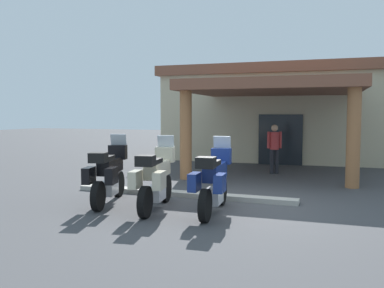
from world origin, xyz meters
name	(u,v)px	position (x,y,z in m)	size (l,w,h in m)	color
ground_plane	(234,205)	(0.00, 0.00, 0.00)	(80.00, 80.00, 0.00)	#424244
motel_building	(287,112)	(-0.07, 10.66, 2.19)	(11.41, 11.42, 4.29)	beige
motorcycle_black	(108,174)	(-2.83, -0.89, 0.70)	(0.96, 2.18, 1.61)	black
motorcycle_cream	(156,178)	(-1.53, -1.06, 0.70)	(0.81, 2.21, 1.61)	black
motorcycle_blue	(214,181)	(-0.23, -0.94, 0.70)	(0.73, 2.21, 1.61)	black
pedestrian	(274,145)	(0.15, 5.26, 1.01)	(0.48, 0.32, 1.74)	black
curb_strip	(181,194)	(-1.53, 0.49, 0.06)	(5.90, 0.36, 0.12)	#ADA89E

